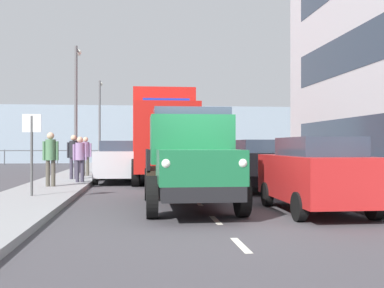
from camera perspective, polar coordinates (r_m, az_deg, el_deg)
name	(u,v)px	position (r m, az deg, el deg)	size (l,w,h in m)	color
ground_plane	(179,183)	(18.75, -1.66, -4.87)	(80.00, 80.00, 0.00)	#423F44
sidewalk_left	(288,181)	(19.65, 11.69, -4.43)	(2.27, 38.61, 0.15)	gray
sidewalk_right	(63,183)	(18.92, -15.53, -4.59)	(2.27, 38.61, 0.15)	gray
road_centreline_markings	(180,185)	(17.90, -1.43, -5.08)	(0.12, 33.99, 0.01)	silver
sea_horizon	(158,134)	(40.97, -4.23, 1.19)	(80.00, 0.80, 5.00)	#8C9EAD
seawall_railing	(159,153)	(37.37, -4.03, -1.11)	(28.08, 0.08, 1.20)	#4C5156
truck_vintage_green	(191,160)	(11.16, -0.14, -2.02)	(2.17, 5.64, 2.43)	black
lorry_cargo_red	(162,133)	(20.31, -3.65, 1.36)	(2.58, 8.20, 3.87)	red
car_red_kerbside_near	(316,174)	(11.00, 14.93, -3.53)	(1.77, 3.85, 1.72)	#B21E1E
car_black_kerbside_1	(257,164)	(16.14, 7.94, -2.44)	(1.79, 4.40, 1.72)	black
car_silver_oppositeside_0	(118,161)	(19.76, -9.02, -2.02)	(1.81, 4.59, 1.72)	#B7BABF
car_white_oppositeside_1	(123,157)	(25.65, -8.42, -1.59)	(1.94, 4.19, 1.72)	white
car_maroon_oppositeside_2	(126,155)	(31.37, -8.05, -1.32)	(1.98, 4.56, 1.72)	maroon
pedestrian_couple_b	(51,154)	(16.38, -16.98, -1.22)	(0.53, 0.34, 1.83)	#4C473D
pedestrian_by_lamp	(80,155)	(17.96, -13.61, -1.37)	(0.53, 0.34, 1.71)	#383342
pedestrian_strolling	(74,153)	(19.67, -14.34, -1.07)	(0.53, 0.34, 1.81)	#383342
pedestrian_couple_a	(86,153)	(21.69, -12.94, -1.06)	(0.53, 0.34, 1.77)	#4C473D
pedestrian_with_bag	(81,153)	(24.14, -13.45, -1.13)	(0.53, 0.34, 1.66)	#383342
lamp_post_promenade	(76,98)	(23.49, -14.03, 5.56)	(0.32, 1.14, 6.23)	#59595B
lamp_post_far	(100,114)	(34.43, -11.26, 3.61)	(0.32, 1.14, 6.08)	#59595B
street_sign	(32,140)	(13.49, -19.09, 0.46)	(0.50, 0.07, 2.25)	#4C4C4C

